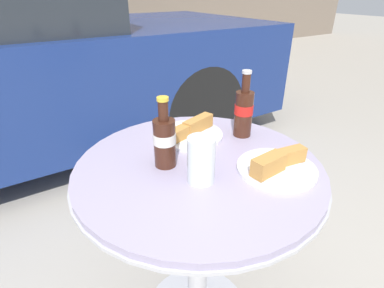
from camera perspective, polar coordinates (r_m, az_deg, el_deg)
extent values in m
cylinder|color=#B7B7BC|center=(1.14, 1.07, -19.51)|extent=(0.07, 0.07, 0.69)
cylinder|color=#B7B7BC|center=(0.92, 1.26, -5.05)|extent=(0.76, 0.76, 0.01)
cylinder|color=#9E93B2|center=(0.91, 1.27, -4.25)|extent=(0.74, 0.74, 0.02)
cylinder|color=#3D1E14|center=(1.06, 9.76, 5.60)|extent=(0.06, 0.06, 0.16)
cylinder|color=red|center=(1.06, 9.85, 6.56)|extent=(0.06, 0.06, 0.04)
cylinder|color=#3D1E14|center=(1.03, 10.27, 11.38)|extent=(0.03, 0.03, 0.06)
cylinder|color=silver|center=(1.02, 10.44, 13.37)|extent=(0.03, 0.03, 0.01)
cylinder|color=#3D1E14|center=(0.87, -5.21, 0.12)|extent=(0.06, 0.06, 0.14)
cylinder|color=silver|center=(0.86, -5.26, 1.14)|extent=(0.07, 0.07, 0.03)
cylinder|color=#3D1E14|center=(0.83, -5.51, 6.33)|extent=(0.03, 0.03, 0.06)
cylinder|color=gold|center=(0.82, -5.62, 8.55)|extent=(0.03, 0.03, 0.01)
cylinder|color=silver|center=(0.80, 1.76, -3.95)|extent=(0.07, 0.07, 0.10)
cylinder|color=silver|center=(0.80, 1.77, -3.07)|extent=(0.08, 0.08, 0.13)
cylinder|color=white|center=(1.07, -0.53, 1.76)|extent=(0.24, 0.24, 0.01)
cube|color=white|center=(1.06, -0.53, 2.10)|extent=(0.16, 0.16, 0.00)
cube|color=#B77F3D|center=(1.02, -1.92, 2.27)|extent=(0.15, 0.08, 0.04)
cube|color=#B77F3D|center=(1.08, 1.17, 3.83)|extent=(0.13, 0.07, 0.05)
cylinder|color=white|center=(0.90, 15.77, -4.54)|extent=(0.23, 0.23, 0.01)
cube|color=white|center=(0.90, 15.83, -4.17)|extent=(0.16, 0.16, 0.00)
cube|color=#B77F3D|center=(0.85, 14.36, -3.86)|extent=(0.11, 0.05, 0.05)
cube|color=#B77F3D|center=(0.91, 17.75, -2.23)|extent=(0.12, 0.05, 0.04)
cylinder|color=black|center=(3.67, -11.88, 13.70)|extent=(0.69, 0.20, 0.69)
cylinder|color=black|center=(2.40, 1.72, 6.87)|extent=(0.69, 0.20, 0.69)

